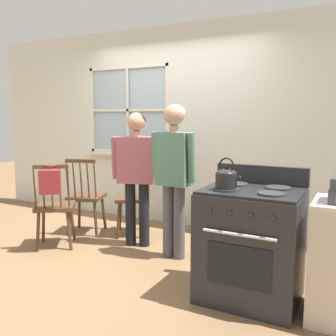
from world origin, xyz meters
The scene contains 11 objects.
ground_plane centered at (0.00, 0.00, 0.00)m, with size 16.00×16.00×0.00m, color brown.
wall_back centered at (0.06, 1.40, 1.33)m, with size 6.40×0.16×2.70m.
chair_by_window centered at (-0.80, -0.10, 0.46)m, with size 0.57×0.57×0.98m.
chair_near_wall centered at (-0.25, 0.71, 0.46)m, with size 0.56×0.57×0.98m.
chair_center_cluster centered at (-0.82, 0.47, 0.46)m, with size 0.53×0.52×0.98m.
person_elderly_left centered at (0.02, 0.37, 0.94)m, with size 0.58×0.33×1.54m.
person_teen_center centered at (0.56, 0.24, 0.99)m, with size 0.50×0.24×1.62m.
stove centered at (1.53, -0.28, 0.47)m, with size 0.79×0.68×1.08m.
kettle centered at (1.35, -0.41, 1.02)m, with size 0.21×0.17×0.25m.
potted_plant centered at (-0.68, 1.31, 1.05)m, with size 0.14×0.14×0.32m.
handbag centered at (-0.66, -0.29, 0.81)m, with size 0.25×0.25×0.31m.
Camera 1 is at (2.30, -3.20, 1.51)m, focal length 40.00 mm.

